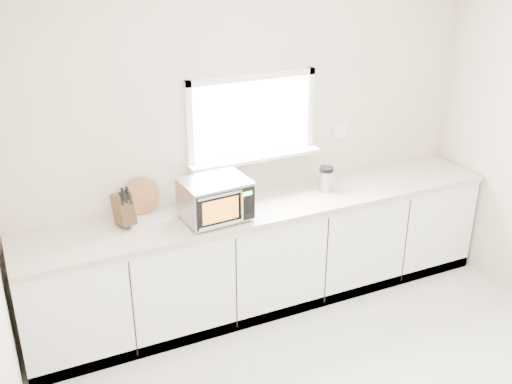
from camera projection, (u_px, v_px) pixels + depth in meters
back_wall at (251, 139)px, 4.84m from camera, size 4.00×0.17×2.70m
cabinets at (266, 255)px, 4.96m from camera, size 3.92×0.60×0.88m
countertop at (267, 206)px, 4.77m from camera, size 3.92×0.64×0.04m
microwave at (216, 199)px, 4.45m from camera, size 0.50×0.41×0.31m
knife_block at (124, 209)px, 4.35m from camera, size 0.15×0.24×0.32m
cutting_board at (141, 196)px, 4.54m from camera, size 0.29×0.07×0.29m
coffee_grinder at (326, 179)px, 4.96m from camera, size 0.14×0.14×0.21m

